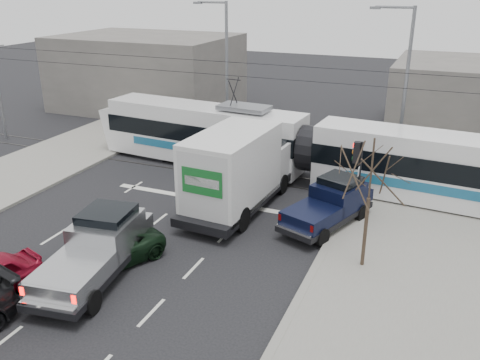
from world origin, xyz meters
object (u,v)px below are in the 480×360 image
at_px(traffic_signal, 357,164).
at_px(street_lamp_near, 403,81).
at_px(box_truck, 238,170).
at_px(street_lamp_far, 224,64).
at_px(navy_pickup, 331,203).
at_px(green_car, 107,251).
at_px(tram, 309,149).
at_px(silver_pickup, 99,246).
at_px(bare_tree, 371,175).

height_order(traffic_signal, street_lamp_near, street_lamp_near).
bearing_deg(box_truck, street_lamp_far, 120.81).
bearing_deg(navy_pickup, green_car, -116.63).
height_order(street_lamp_far, tram, street_lamp_far).
bearing_deg(street_lamp_far, green_car, -80.80).
bearing_deg(street_lamp_near, tram, -138.01).
relative_size(street_lamp_near, tram, 0.35).
distance_m(street_lamp_far, navy_pickup, 14.82).
bearing_deg(green_car, street_lamp_far, 122.50).
relative_size(street_lamp_near, street_lamp_far, 1.00).
relative_size(traffic_signal, street_lamp_far, 0.40).
xyz_separation_m(traffic_signal, street_lamp_far, (-10.66, 9.50, 2.37)).
height_order(street_lamp_far, green_car, street_lamp_far).
bearing_deg(street_lamp_near, street_lamp_far, 170.13).
bearing_deg(traffic_signal, green_car, -136.27).
height_order(traffic_signal, green_car, traffic_signal).
height_order(tram, silver_pickup, tram).
height_order(street_lamp_near, tram, street_lamp_near).
bearing_deg(street_lamp_far, bare_tree, -48.88).
bearing_deg(tram, navy_pickup, -59.26).
relative_size(box_truck, navy_pickup, 1.51).
height_order(bare_tree, street_lamp_far, street_lamp_far).
distance_m(bare_tree, box_truck, 7.46).
relative_size(traffic_signal, navy_pickup, 0.68).
distance_m(bare_tree, street_lamp_far, 17.97).
distance_m(box_truck, navy_pickup, 4.56).
bearing_deg(traffic_signal, bare_tree, -74.24).
bearing_deg(bare_tree, green_car, -158.50).
height_order(street_lamp_near, street_lamp_far, same).
bearing_deg(silver_pickup, traffic_signal, 37.68).
xyz_separation_m(street_lamp_far, silver_pickup, (2.84, -17.58, -4.01)).
bearing_deg(navy_pickup, street_lamp_near, 98.20).
distance_m(silver_pickup, green_car, 0.73).
distance_m(tram, navy_pickup, 5.32).
bearing_deg(navy_pickup, box_truck, -161.26).
bearing_deg(tram, green_car, -107.85).
height_order(street_lamp_far, navy_pickup, street_lamp_far).
bearing_deg(silver_pickup, green_car, 89.93).
bearing_deg(traffic_signal, street_lamp_far, 138.28).
bearing_deg(green_car, navy_pickup, 66.92).
bearing_deg(bare_tree, traffic_signal, 105.76).
bearing_deg(street_lamp_far, traffic_signal, -41.72).
bearing_deg(tram, street_lamp_far, 147.55).
distance_m(traffic_signal, green_car, 11.13).
height_order(street_lamp_near, silver_pickup, street_lamp_near).
bearing_deg(navy_pickup, tram, 135.94).
xyz_separation_m(street_lamp_near, navy_pickup, (-1.71, -8.35, -4.08)).
distance_m(street_lamp_near, tram, 6.34).
relative_size(street_lamp_near, green_car, 2.04).
relative_size(box_truck, green_car, 1.81).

